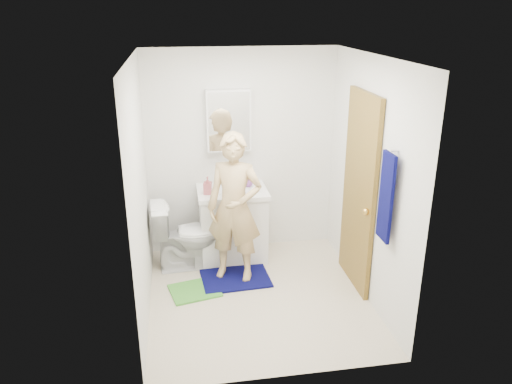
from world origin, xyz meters
TOP-DOWN VIEW (x-y plane):
  - floor at (0.00, 0.00)m, footprint 2.20×2.40m
  - ceiling at (0.00, 0.00)m, footprint 2.20×2.40m
  - wall_back at (0.00, 1.21)m, footprint 2.20×0.02m
  - wall_front at (0.00, -1.21)m, footprint 2.20×0.02m
  - wall_left at (-1.11, 0.00)m, footprint 0.02×2.40m
  - wall_right at (1.11, 0.00)m, footprint 0.02×2.40m
  - vanity_cabinet at (-0.15, 0.91)m, footprint 0.75×0.55m
  - countertop at (-0.15, 0.91)m, footprint 0.79×0.59m
  - sink_basin at (-0.15, 0.91)m, footprint 0.40×0.40m
  - faucet at (-0.15, 1.09)m, footprint 0.03×0.03m
  - medicine_cabinet at (-0.15, 1.14)m, footprint 0.50×0.12m
  - mirror_panel at (-0.15, 1.08)m, footprint 0.46×0.01m
  - door at (1.07, 0.15)m, footprint 0.05×0.80m
  - door_knob at (1.03, -0.17)m, footprint 0.07×0.07m
  - towel at (1.03, -0.57)m, footprint 0.03×0.24m
  - towel_hook at (1.07, -0.57)m, footprint 0.06×0.02m
  - toilet at (-0.68, 0.76)m, footprint 0.80×0.49m
  - bath_mat at (-0.19, 0.38)m, footprint 0.76×0.57m
  - green_rug at (-0.64, 0.20)m, footprint 0.57×0.51m
  - soap_dispenser at (-0.43, 0.83)m, footprint 0.11×0.11m
  - toothbrush_cup at (0.05, 0.99)m, footprint 0.14×0.14m
  - man at (-0.18, 0.43)m, footprint 0.69×0.57m

SIDE VIEW (x-z plane):
  - floor at x=0.00m, z-range -0.02..0.00m
  - green_rug at x=-0.64m, z-range 0.00..0.02m
  - bath_mat at x=-0.19m, z-range 0.00..0.02m
  - toilet at x=-0.68m, z-range 0.00..0.79m
  - vanity_cabinet at x=-0.15m, z-range 0.00..0.80m
  - countertop at x=-0.15m, z-range 0.80..0.85m
  - man at x=-0.18m, z-range 0.02..1.63m
  - sink_basin at x=-0.15m, z-range 0.83..0.86m
  - toothbrush_cup at x=0.05m, z-range 0.85..0.94m
  - faucet at x=-0.15m, z-range 0.85..0.97m
  - soap_dispenser at x=-0.43m, z-range 0.85..1.05m
  - door_knob at x=1.03m, z-range 0.91..0.98m
  - door at x=1.07m, z-range 0.00..2.05m
  - wall_back at x=0.00m, z-range 0.00..2.40m
  - wall_front at x=0.00m, z-range 0.00..2.40m
  - wall_left at x=-1.11m, z-range 0.00..2.40m
  - wall_right at x=1.11m, z-range 0.00..2.40m
  - towel at x=1.03m, z-range 0.85..1.65m
  - medicine_cabinet at x=-0.15m, z-range 1.25..1.95m
  - mirror_panel at x=-0.15m, z-range 1.27..1.93m
  - towel_hook at x=1.07m, z-range 1.66..1.68m
  - ceiling at x=0.00m, z-range 2.40..2.42m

